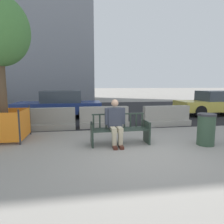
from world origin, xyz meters
name	(u,v)px	position (x,y,z in m)	size (l,w,h in m)	color
ground_plane	(141,152)	(0.00, 0.00, 0.00)	(200.00, 200.00, 0.00)	gray
street_asphalt	(103,110)	(0.00, 8.70, 0.00)	(120.00, 12.00, 0.01)	black
street_bench	(120,131)	(-0.39, 0.79, 0.40)	(1.70, 0.57, 0.88)	#28382D
seated_person	(115,121)	(-0.54, 0.73, 0.69)	(0.58, 0.73, 1.31)	#383D4C
jersey_barrier_centre	(104,119)	(-0.56, 3.27, 0.34)	(2.01, 0.72, 0.84)	#9E998E
jersey_barrier_left	(49,121)	(-2.73, 3.13, 0.34)	(2.02, 0.74, 0.84)	gray
jersey_barrier_right	(166,117)	(2.10, 3.16, 0.34)	(2.02, 0.75, 0.84)	#9E998E
construction_fence	(4,124)	(-3.88, 1.78, 0.52)	(1.29, 1.29, 1.03)	#2D2D33
car_taxi_near	(214,103)	(6.08, 5.57, 0.67)	(4.15, 1.85, 1.38)	#DBC64C
car_sedan_mid	(60,105)	(-2.61, 6.02, 0.69)	(4.40, 1.95, 1.41)	navy
trash_bin	(206,129)	(2.04, 0.31, 0.46)	(0.51, 0.51, 0.92)	#334C38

